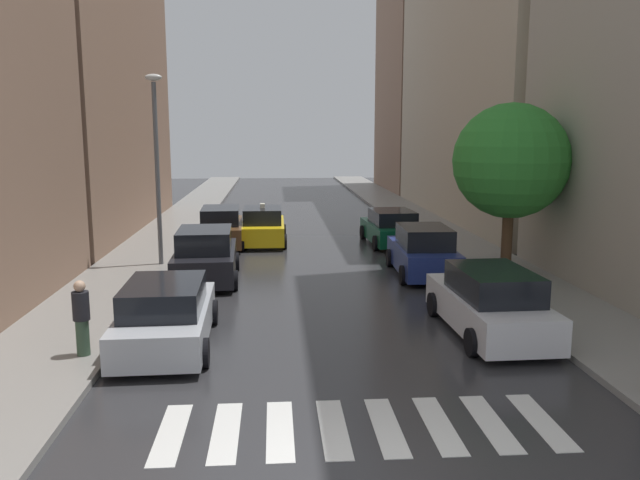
# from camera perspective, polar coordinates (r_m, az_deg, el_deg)

# --- Properties ---
(ground_plane) EXTENTS (28.00, 72.00, 0.04)m
(ground_plane) POSITION_cam_1_polar(r_m,az_deg,el_deg) (32.39, -1.64, 0.93)
(ground_plane) COLOR #2D2D30
(sidewalk_left) EXTENTS (3.00, 72.00, 0.15)m
(sidewalk_left) POSITION_cam_1_polar(r_m,az_deg,el_deg) (32.75, -13.08, 0.94)
(sidewalk_left) COLOR gray
(sidewalk_left) RESTS_ON ground
(sidewalk_right) EXTENTS (3.00, 72.00, 0.15)m
(sidewalk_right) POSITION_cam_1_polar(r_m,az_deg,el_deg) (33.30, 9.61, 1.20)
(sidewalk_right) COLOR gray
(sidewalk_right) RESTS_ON ground
(crosswalk_stripes) EXTENTS (6.75, 2.20, 0.01)m
(crosswalk_stripes) POSITION_cam_1_polar(r_m,az_deg,el_deg) (11.20, 3.60, -16.41)
(crosswalk_stripes) COLOR silver
(crosswalk_stripes) RESTS_ON ground
(building_left_mid) EXTENTS (6.00, 18.28, 21.29)m
(building_left_mid) POSITION_cam_1_polar(r_m,az_deg,el_deg) (34.39, -21.49, 18.64)
(building_left_mid) COLOR #8C6B56
(building_left_mid) RESTS_ON ground
(building_right_mid) EXTENTS (6.00, 21.82, 19.55)m
(building_right_mid) POSITION_cam_1_polar(r_m,az_deg,el_deg) (38.09, 15.55, 16.69)
(building_right_mid) COLOR #B2A38C
(building_right_mid) RESTS_ON ground
(building_right_far) EXTENTS (6.00, 12.31, 25.42)m
(building_right_far) POSITION_cam_1_polar(r_m,az_deg,el_deg) (55.16, 9.32, 17.71)
(building_right_far) COLOR #8C6B56
(building_right_far) RESTS_ON ground
(parked_car_left_nearest) EXTENTS (2.25, 4.71, 1.56)m
(parked_car_left_nearest) POSITION_cam_1_polar(r_m,az_deg,el_deg) (15.21, -13.65, -6.59)
(parked_car_left_nearest) COLOR #B2B7BF
(parked_car_left_nearest) RESTS_ON ground
(parked_car_left_second) EXTENTS (2.30, 4.51, 1.77)m
(parked_car_left_second) POSITION_cam_1_polar(r_m,az_deg,el_deg) (21.46, -10.23, -1.47)
(parked_car_left_second) COLOR black
(parked_car_left_second) RESTS_ON ground
(parked_car_left_third) EXTENTS (2.17, 4.78, 1.70)m
(parked_car_left_third) POSITION_cam_1_polar(r_m,az_deg,el_deg) (27.97, -8.87, 1.10)
(parked_car_left_third) COLOR brown
(parked_car_left_third) RESTS_ON ground
(parked_car_right_nearest) EXTENTS (2.19, 4.81, 1.66)m
(parked_car_right_nearest) POSITION_cam_1_polar(r_m,az_deg,el_deg) (16.19, 15.00, -5.49)
(parked_car_right_nearest) COLOR silver
(parked_car_right_nearest) RESTS_ON ground
(parked_car_right_second) EXTENTS (2.15, 4.40, 1.72)m
(parked_car_right_second) POSITION_cam_1_polar(r_m,az_deg,el_deg) (22.26, 9.24, -1.10)
(parked_car_right_second) COLOR navy
(parked_car_right_second) RESTS_ON ground
(parked_car_right_third) EXTENTS (2.33, 4.47, 1.54)m
(parked_car_right_third) POSITION_cam_1_polar(r_m,az_deg,el_deg) (28.14, 6.41, 1.07)
(parked_car_right_third) COLOR #0C4C2D
(parked_car_right_third) RESTS_ON ground
(taxi_midroad) EXTENTS (2.09, 4.36, 1.81)m
(taxi_midroad) POSITION_cam_1_polar(r_m,az_deg,el_deg) (28.27, -5.14, 1.21)
(taxi_midroad) COLOR yellow
(taxi_midroad) RESTS_ON ground
(pedestrian_foreground) EXTENTS (0.36, 0.36, 1.66)m
(pedestrian_foreground) POSITION_cam_1_polar(r_m,az_deg,el_deg) (14.65, -20.62, -6.44)
(pedestrian_foreground) COLOR #38513D
(pedestrian_foreground) RESTS_ON sidewalk_left
(street_tree_right) EXTENTS (3.79, 3.79, 5.72)m
(street_tree_right) POSITION_cam_1_polar(r_m,az_deg,el_deg) (21.96, 16.75, 6.78)
(street_tree_right) COLOR #513823
(street_tree_right) RESTS_ON sidewalk_right
(lamp_post_left) EXTENTS (0.60, 0.28, 6.76)m
(lamp_post_left) POSITION_cam_1_polar(r_m,az_deg,el_deg) (23.50, -14.45, 7.29)
(lamp_post_left) COLOR #595B60
(lamp_post_left) RESTS_ON sidewalk_left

